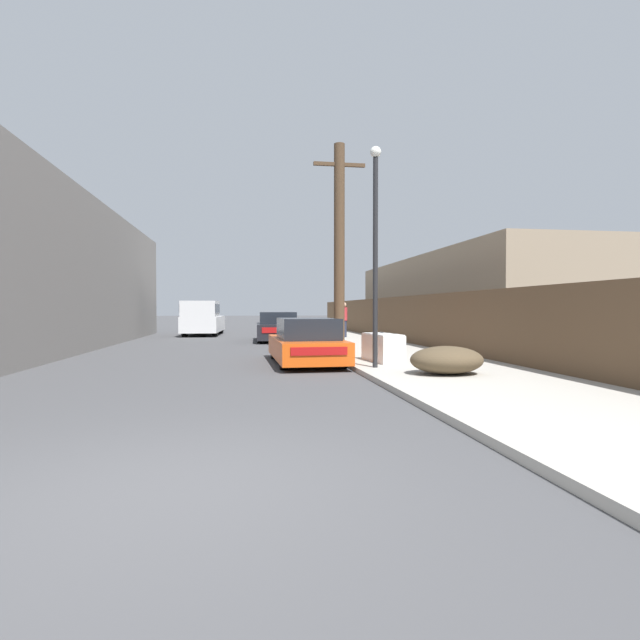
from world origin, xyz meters
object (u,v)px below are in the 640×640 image
Objects in this scene: discarded_fridge at (383,348)px; brush_pile at (447,360)px; street_lamp at (375,241)px; parked_sports_car_red at (306,343)px; car_parked_mid at (277,328)px; utility_pole at (339,245)px; pedestrian at (344,319)px; pickup_truck at (203,318)px.

discarded_fridge is 2.75m from brush_pile.
discarded_fridge is 0.32× the size of street_lamp.
car_parked_mid is (-0.12, 9.79, 0.07)m from parked_sports_car_red.
car_parked_mid is 2.84× the size of brush_pile.
utility_pole is 7.75m from pedestrian.
car_parked_mid is at bearing 94.62° from discarded_fridge.
street_lamp is at bearing -81.19° from car_parked_mid.
pickup_truck is (-3.97, 15.46, 0.40)m from parked_sports_car_red.
discarded_fridge is at bearing -96.43° from pedestrian.
pickup_truck is 8.72m from pedestrian.
parked_sports_car_red is 3.56m from street_lamp.
car_parked_mid is 13.55m from brush_pile.
car_parked_mid is 0.86× the size of street_lamp.
pickup_truck is 13.54m from utility_pole.
street_lamp is 12.89m from pedestrian.
discarded_fridge reaches higher than brush_pile.
pickup_truck is at bearing 103.21° from parked_sports_car_red.
utility_pole is at bearing 117.45° from pickup_truck.
car_parked_mid is at bearing 105.02° from utility_pole.
pedestrian reaches higher than brush_pile.
brush_pile is at bearing -76.96° from car_parked_mid.
pickup_truck is at bearing 109.03° from brush_pile.
car_parked_mid is at bearing 126.84° from pickup_truck.
utility_pole is at bearing -73.37° from car_parked_mid.
utility_pole is at bearing -102.84° from pedestrian.
pickup_truck is at bearing 114.79° from utility_pole.
pedestrian is (7.17, -4.96, 0.04)m from pickup_truck.
street_lamp is (5.35, -17.54, 2.14)m from pickup_truck.
car_parked_mid is (-2.05, 10.61, 0.15)m from discarded_fridge.
street_lamp is at bearing 109.63° from pickup_truck.
pedestrian is (1.61, 7.08, -2.72)m from utility_pole.
car_parked_mid is at bearing 97.21° from street_lamp.
pickup_truck is 3.59× the size of brush_pile.
parked_sports_car_red is 4.34m from brush_pile.
utility_pole reaches higher than pickup_truck.
discarded_fridge is 0.23× the size of utility_pole.
pedestrian is (3.20, 10.50, 0.43)m from parked_sports_car_red.
pickup_truck is at bearing 106.97° from street_lamp.
parked_sports_car_red is 2.56× the size of pedestrian.
pickup_truck is 18.47m from street_lamp.
pickup_truck is at bearing 145.33° from pedestrian.
street_lamp is 3.26m from brush_pile.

